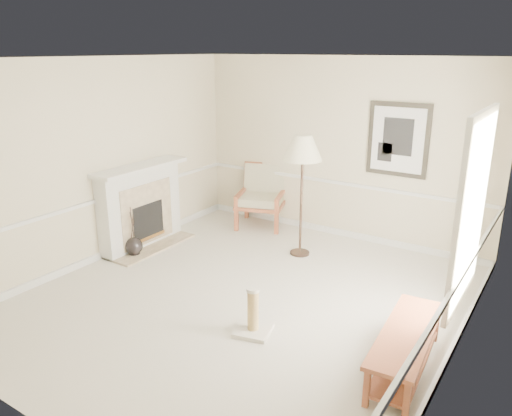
{
  "coord_description": "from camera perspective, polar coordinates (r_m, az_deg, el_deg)",
  "views": [
    {
      "loc": [
        3.23,
        -4.61,
        3.01
      ],
      "look_at": [
        -0.26,
        0.7,
        0.96
      ],
      "focal_mm": 35.0,
      "sensor_mm": 36.0,
      "label": 1
    }
  ],
  "objects": [
    {
      "name": "room",
      "position": [
        5.73,
        -0.1,
        6.37
      ],
      "size": [
        5.04,
        5.54,
        2.92
      ],
      "color": "beige",
      "rests_on": "ground"
    },
    {
      "name": "floor_vase",
      "position": [
        7.77,
        -13.78,
        -4.31
      ],
      "size": [
        0.27,
        0.27,
        0.78
      ],
      "rotation": [
        0.0,
        0.0,
        -0.04
      ],
      "color": "black",
      "rests_on": "ground"
    },
    {
      "name": "bench",
      "position": [
        5.17,
        16.76,
        -14.71
      ],
      "size": [
        0.57,
        1.53,
        0.43
      ],
      "rotation": [
        0.0,
        0.0,
        0.08
      ],
      "color": "brown",
      "rests_on": "ground"
    },
    {
      "name": "armchair",
      "position": [
        8.79,
        0.74,
        1.75
      ],
      "size": [
        1.03,
        1.07,
        1.06
      ],
      "rotation": [
        0.0,
        0.0,
        0.35
      ],
      "color": "brown",
      "rests_on": "ground"
    },
    {
      "name": "fireplace",
      "position": [
        7.98,
        -13.0,
        0.15
      ],
      "size": [
        0.64,
        1.64,
        1.31
      ],
      "color": "white",
      "rests_on": "ground"
    },
    {
      "name": "ground",
      "position": [
        6.38,
        -1.53,
        -10.27
      ],
      "size": [
        5.5,
        5.5,
        0.0
      ],
      "primitive_type": "plane",
      "color": "silver",
      "rests_on": "ground"
    },
    {
      "name": "scratching_post",
      "position": [
        5.61,
        -0.35,
        -12.53
      ],
      "size": [
        0.46,
        0.46,
        0.54
      ],
      "rotation": [
        0.0,
        0.0,
        0.25
      ],
      "color": "white",
      "rests_on": "ground"
    },
    {
      "name": "floor_lamp",
      "position": [
        7.22,
        5.36,
        6.47
      ],
      "size": [
        0.6,
        0.6,
        1.82
      ],
      "rotation": [
        0.0,
        0.0,
        0.04
      ],
      "color": "black",
      "rests_on": "ground"
    }
  ]
}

